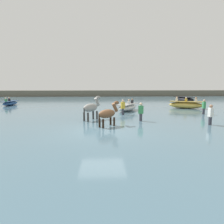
# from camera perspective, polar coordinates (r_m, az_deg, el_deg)

# --- Properties ---
(ground_plane) EXTENTS (120.00, 120.00, 0.00)m
(ground_plane) POSITION_cam_1_polar(r_m,az_deg,el_deg) (10.51, -2.95, -7.38)
(ground_plane) COLOR #666051
(water_surface) EXTENTS (90.00, 90.00, 0.37)m
(water_surface) POSITION_cam_1_polar(r_m,az_deg,el_deg) (20.31, -3.09, 0.50)
(water_surface) COLOR #476675
(water_surface) RESTS_ON ground
(horse_lead_bay) EXTENTS (1.45, 1.35, 1.84)m
(horse_lead_bay) POSITION_cam_1_polar(r_m,az_deg,el_deg) (11.25, -1.26, -0.70)
(horse_lead_bay) COLOR brown
(horse_lead_bay) RESTS_ON ground
(horse_trailing_grey) EXTENTS (1.36, 1.71, 2.04)m
(horse_trailing_grey) POSITION_cam_1_polar(r_m,az_deg,el_deg) (13.43, -6.22, 1.13)
(horse_trailing_grey) COLOR gray
(horse_trailing_grey) RESTS_ON ground
(boat_distant_west) EXTENTS (2.40, 3.87, 0.74)m
(boat_distant_west) POSITION_cam_1_polar(r_m,az_deg,el_deg) (31.04, 20.81, 3.54)
(boat_distant_west) COLOR black
(boat_distant_west) RESTS_ON water_surface
(boat_far_inshore) EXTENTS (2.70, 3.41, 1.14)m
(boat_far_inshore) POSITION_cam_1_polar(r_m,az_deg,el_deg) (18.55, 4.64, 1.41)
(boat_far_inshore) COLOR silver
(boat_far_inshore) RESTS_ON water_surface
(boat_mid_outer) EXTENTS (1.19, 2.86, 1.01)m
(boat_mid_outer) POSITION_cam_1_polar(r_m,az_deg,el_deg) (26.87, -28.20, 2.36)
(boat_mid_outer) COLOR #28518E
(boat_mid_outer) RESTS_ON water_surface
(boat_mid_channel) EXTENTS (3.68, 2.70, 1.22)m
(boat_mid_channel) POSITION_cam_1_polar(r_m,az_deg,el_deg) (21.98, 21.22, 2.02)
(boat_mid_channel) COLOR gold
(boat_mid_channel) RESTS_ON water_surface
(person_wading_mid) EXTENTS (0.20, 0.32, 1.63)m
(person_wading_mid) POSITION_cam_1_polar(r_m,az_deg,el_deg) (13.15, 27.34, -1.31)
(person_wading_mid) COLOR #383842
(person_wading_mid) RESTS_ON ground
(person_wading_close) EXTENTS (0.37, 0.31, 1.63)m
(person_wading_close) POSITION_cam_1_polar(r_m,az_deg,el_deg) (13.15, 8.62, -0.53)
(person_wading_close) COLOR #383842
(person_wading_close) RESTS_ON ground
(person_onlooker_left) EXTENTS (0.23, 0.34, 1.63)m
(person_onlooker_left) POSITION_cam_1_polar(r_m,az_deg,el_deg) (17.88, 25.75, 0.96)
(person_onlooker_left) COLOR #383842
(person_onlooker_left) RESTS_ON ground
(person_spectator_far) EXTENTS (0.36, 0.28, 1.63)m
(person_spectator_far) POSITION_cam_1_polar(r_m,az_deg,el_deg) (15.95, 3.26, 0.99)
(person_spectator_far) COLOR #383842
(person_spectator_far) RESTS_ON ground
(far_shoreline) EXTENTS (80.00, 2.40, 1.75)m
(far_shoreline) POSITION_cam_1_polar(r_m,az_deg,el_deg) (45.35, -3.17, 5.38)
(far_shoreline) COLOR #605B4C
(far_shoreline) RESTS_ON ground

